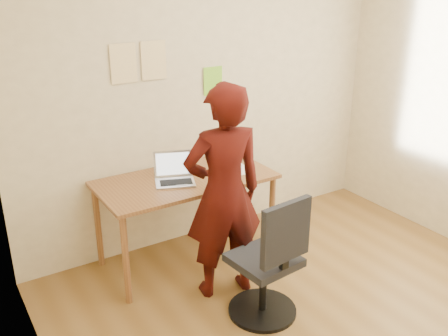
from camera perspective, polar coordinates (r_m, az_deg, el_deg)
room at (r=2.98m, az=15.43°, el=2.75°), size 3.58×3.58×2.78m
desk at (r=4.02m, az=-4.41°, el=-2.30°), size 1.40×0.70×0.74m
laptop at (r=3.92m, az=-5.70°, el=-0.83°), size 0.38×0.36×0.22m
paper_sheet at (r=4.16m, az=1.51°, el=-0.09°), size 0.22×0.29×0.00m
phone at (r=3.91m, az=-0.29°, el=-1.47°), size 0.13×0.15×0.01m
wall_note_left at (r=3.93m, az=-11.42°, el=11.62°), size 0.21×0.00×0.30m
wall_note_mid at (r=4.03m, az=-8.05°, el=12.10°), size 0.21×0.00×0.30m
wall_note_right at (r=4.31m, az=-1.27°, el=9.93°), size 0.18×0.00×0.24m
office_chair at (r=3.47m, az=5.25°, el=-11.26°), size 0.49×0.49×0.94m
person at (r=3.54m, az=-0.03°, el=-2.92°), size 0.65×0.49×1.61m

